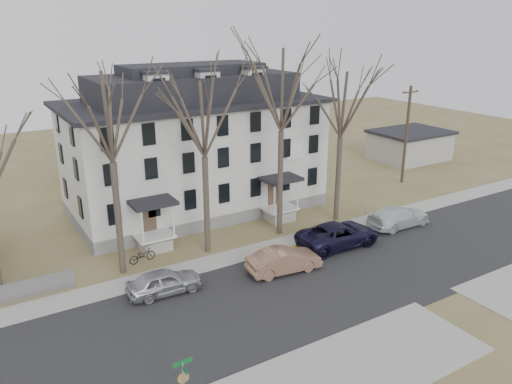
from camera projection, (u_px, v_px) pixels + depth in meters
ground at (358, 294)px, 29.29m from camera, size 120.00×120.00×0.00m
main_road at (336, 279)px, 30.91m from camera, size 120.00×10.00×0.04m
far_sidewalk at (282, 245)px, 35.76m from camera, size 120.00×2.00×0.08m
yellow_curb at (344, 234)px, 37.49m from camera, size 14.00×0.25×0.06m
boarding_house at (195, 147)px, 41.10m from camera, size 20.80×12.36×12.05m
distant_building at (410, 145)px, 57.72m from camera, size 8.50×6.50×3.35m
tree_far_left at (108, 110)px, 28.47m from camera, size 8.40×8.40×13.72m
tree_mid_left at (203, 114)px, 31.67m from camera, size 7.80×7.80×12.74m
tree_center at (282, 84)px, 34.14m from camera, size 9.00×9.00×14.70m
tree_mid_right at (342, 100)px, 37.32m from camera, size 7.80×7.80×12.74m
utility_pole_far at (406, 134)px, 48.14m from camera, size 2.00×0.28×9.50m
car_silver at (164, 282)px, 29.07m from camera, size 4.45×1.97×1.49m
car_tan at (284, 261)px, 31.57m from camera, size 4.95×2.20×1.58m
car_navy at (338, 235)px, 35.26m from camera, size 6.24×3.07×1.71m
car_white at (399, 217)px, 38.71m from camera, size 5.46×2.23×1.58m
bicycle_left at (142, 256)px, 32.94m from camera, size 1.91×0.86×0.97m
street_sign at (184, 382)px, 19.36m from camera, size 0.81×0.81×2.85m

